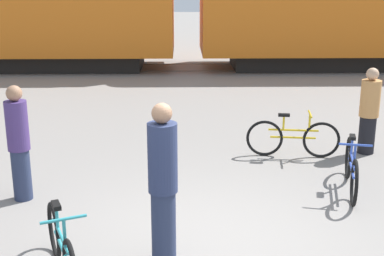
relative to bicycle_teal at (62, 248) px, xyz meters
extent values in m
plane|color=gray|center=(1.49, 0.69, -0.35)|extent=(80.00, 80.00, 0.00)
cube|color=#4C4238|center=(1.49, 12.51, -0.34)|extent=(69.48, 0.07, 0.01)
cube|color=#4C4238|center=(1.49, 13.94, -0.34)|extent=(69.48, 0.07, 0.01)
torus|color=black|center=(-0.18, 0.45, -0.02)|extent=(0.29, 0.62, 0.65)
cylinder|color=teal|center=(0.00, 0.00, 0.14)|extent=(0.35, 0.80, 0.04)
cylinder|color=teal|center=(0.00, 0.00, 0.01)|extent=(0.33, 0.72, 0.04)
cylinder|color=teal|center=(-0.06, 0.16, 0.28)|extent=(0.04, 0.04, 0.27)
cube|color=black|center=(-0.06, 0.16, 0.42)|extent=(0.15, 0.22, 0.05)
cylinder|color=teal|center=(0.10, -0.24, 0.30)|extent=(0.04, 0.04, 0.30)
cylinder|color=teal|center=(0.10, -0.24, 0.45)|extent=(0.44, 0.20, 0.03)
torus|color=black|center=(3.73, 3.79, -0.02)|extent=(0.65, 0.13, 0.65)
torus|color=black|center=(2.75, 3.92, -0.02)|extent=(0.65, 0.13, 0.65)
cylinder|color=gold|center=(3.24, 3.86, 0.14)|extent=(0.87, 0.15, 0.04)
cylinder|color=gold|center=(3.24, 3.86, 0.01)|extent=(0.79, 0.14, 0.04)
cylinder|color=gold|center=(3.07, 3.88, 0.28)|extent=(0.04, 0.04, 0.27)
cube|color=black|center=(3.07, 3.88, 0.41)|extent=(0.21, 0.10, 0.05)
cylinder|color=gold|center=(3.51, 3.82, 0.29)|extent=(0.04, 0.04, 0.30)
cylinder|color=gold|center=(3.51, 3.82, 0.44)|extent=(0.09, 0.46, 0.03)
torus|color=black|center=(3.68, 1.78, -0.01)|extent=(0.20, 0.66, 0.67)
torus|color=black|center=(3.92, 2.83, -0.01)|extent=(0.20, 0.66, 0.67)
cylinder|color=#3351B7|center=(3.80, 2.30, 0.16)|extent=(0.25, 0.93, 0.04)
cylinder|color=#3351B7|center=(3.80, 2.30, 0.02)|extent=(0.23, 0.85, 0.04)
cylinder|color=#3351B7|center=(3.84, 2.49, 0.30)|extent=(0.04, 0.04, 0.28)
cube|color=black|center=(3.84, 2.49, 0.43)|extent=(0.12, 0.21, 0.05)
cylinder|color=#3351B7|center=(3.73, 2.01, 0.31)|extent=(0.04, 0.04, 0.31)
cylinder|color=#3351B7|center=(3.73, 2.01, 0.47)|extent=(0.46, 0.13, 0.03)
cylinder|color=black|center=(4.62, 4.04, -0.01)|extent=(0.29, 0.29, 0.68)
cylinder|color=tan|center=(4.62, 4.04, 0.66)|extent=(0.34, 0.34, 0.65)
sphere|color=tan|center=(4.62, 4.04, 1.10)|extent=(0.22, 0.22, 0.22)
cylinder|color=#283351|center=(1.07, 0.32, 0.07)|extent=(0.27, 0.27, 0.85)
cylinder|color=navy|center=(1.07, 0.32, 0.88)|extent=(0.32, 0.32, 0.77)
sphere|color=#A37556|center=(1.07, 0.32, 1.38)|extent=(0.22, 0.22, 0.22)
cylinder|color=#283351|center=(-1.01, 2.09, 0.03)|extent=(0.26, 0.26, 0.75)
cylinder|color=#473370|center=(-1.01, 2.09, 0.75)|extent=(0.31, 0.31, 0.70)
sphere|color=#A37556|center=(-1.01, 2.09, 1.21)|extent=(0.22, 0.22, 0.22)
camera|label=1|loc=(1.28, -5.10, 2.79)|focal=50.00mm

